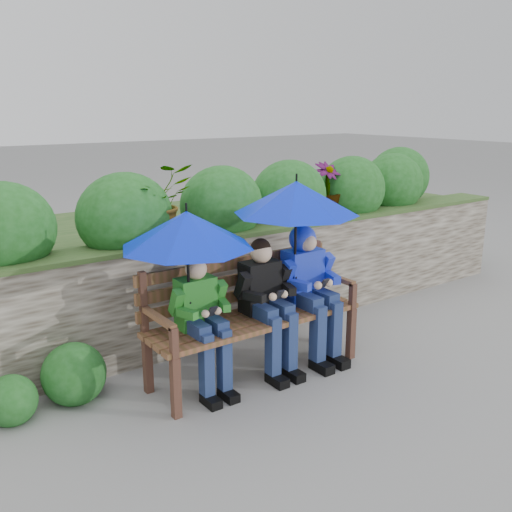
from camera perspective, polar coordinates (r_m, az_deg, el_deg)
ground at (r=5.01m, az=0.67°, el=-10.80°), size 60.00×60.00×0.00m
garden_backdrop at (r=6.06m, az=-8.57°, el=-0.01°), size 8.00×2.84×1.83m
park_bench at (r=4.70m, az=-0.62°, el=-5.24°), size 1.85×0.54×0.97m
boy_left at (r=4.37m, az=-5.41°, el=-5.96°), size 0.44×0.51×1.08m
boy_middle at (r=4.67m, az=1.10°, el=-4.24°), size 0.48×0.55×1.13m
boy_right at (r=4.93m, az=5.35°, el=-2.47°), size 0.51×0.62×1.18m
umbrella_left at (r=4.15m, az=-6.93°, el=2.64°), size 0.99×0.99×0.77m
umbrella_right at (r=4.67m, az=4.04°, el=5.83°), size 1.04×1.04×0.90m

